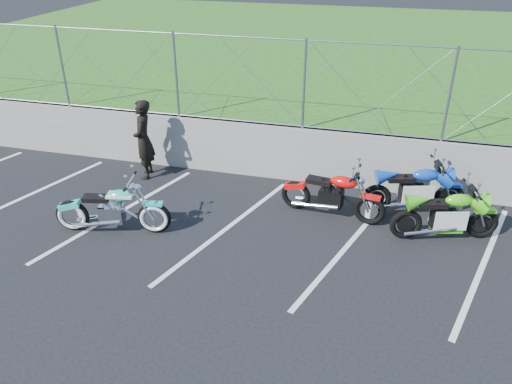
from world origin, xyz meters
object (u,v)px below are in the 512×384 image
(sportbike_blue, at_px, (415,191))
(person_standing, at_px, (143,140))
(cruiser_turquoise, at_px, (114,211))
(sportbike_green, at_px, (447,217))
(naked_orange, at_px, (333,196))

(sportbike_blue, relative_size, person_standing, 1.12)
(cruiser_turquoise, bearing_deg, sportbike_green, 0.85)
(cruiser_turquoise, height_order, sportbike_green, cruiser_turquoise)
(naked_orange, relative_size, sportbike_blue, 1.03)
(naked_orange, xyz_separation_m, sportbike_blue, (1.61, 0.62, 0.02))
(naked_orange, height_order, person_standing, person_standing)
(sportbike_green, bearing_deg, cruiser_turquoise, 176.91)
(person_standing, bearing_deg, naked_orange, 63.69)
(cruiser_turquoise, height_order, sportbike_blue, cruiser_turquoise)
(sportbike_blue, xyz_separation_m, person_standing, (-6.18, 0.12, 0.46))
(cruiser_turquoise, bearing_deg, naked_orange, 10.51)
(person_standing, bearing_deg, cruiser_turquoise, -5.19)
(cruiser_turquoise, relative_size, sportbike_green, 1.11)
(naked_orange, bearing_deg, cruiser_turquoise, -148.39)
(sportbike_green, distance_m, sportbike_blue, 1.06)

